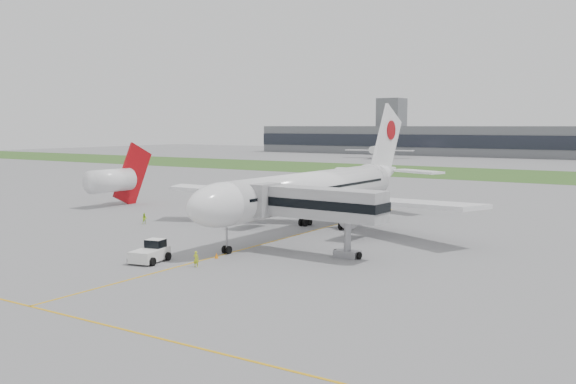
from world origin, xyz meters
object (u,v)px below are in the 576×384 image
Objects in this scene: ground_crew_near at (196,259)px; neighbor_aircraft at (114,180)px; pushback_tug at (151,252)px; airliner at (317,189)px; jet_bridge at (311,204)px.

neighbor_aircraft reaches higher than ground_crew_near.
pushback_tug is 49.68m from neighbor_aircraft.
airliner is 32.78× the size of ground_crew_near.
neighbor_aircraft is (-39.32, 30.14, 3.66)m from pushback_tug.
pushback_tug is 0.29× the size of jet_bridge.
ground_crew_near is at bearing -33.27° from neighbor_aircraft.
airliner is 28.16m from pushback_tug.
airliner is 3.74× the size of neighbor_aircraft.
airliner is 27.35m from ground_crew_near.
pushback_tug is (-4.07, -27.48, -4.63)m from airliner.
airliner is 43.48m from neighbor_aircraft.
pushback_tug is 2.92× the size of ground_crew_near.
airliner reaches higher than jet_bridge.
pushback_tug reaches higher than ground_crew_near.
jet_bridge is 14.36m from ground_crew_near.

